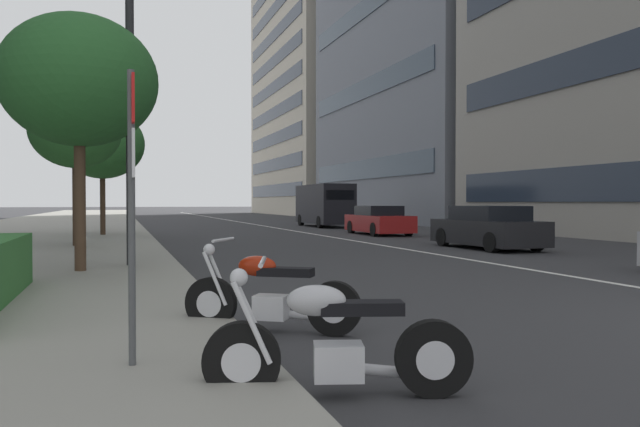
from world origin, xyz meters
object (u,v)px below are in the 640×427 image
(street_lamp_with_banners, at_px, (142,15))
(street_tree_by_lamp_post, at_px, (102,144))
(motorcycle_far_end_row, at_px, (335,346))
(car_following_behind, at_px, (379,221))
(delivery_van_ahead, at_px, (324,204))
(motorcycle_by_sign_pole, at_px, (269,297))
(car_far_down_avenue, at_px, (488,228))
(street_tree_mid_sidewalk, at_px, (76,131))
(parking_sign_by_curb, at_px, (132,181))
(street_tree_far_plaza, at_px, (79,81))

(street_lamp_with_banners, relative_size, street_tree_by_lamp_post, 1.77)
(motorcycle_far_end_row, distance_m, car_following_behind, 24.11)
(car_following_behind, distance_m, delivery_van_ahead, 9.62)
(motorcycle_by_sign_pole, height_order, street_lamp_with_banners, street_lamp_with_banners)
(car_following_behind, bearing_deg, street_lamp_with_banners, 139.24)
(car_far_down_avenue, distance_m, street_lamp_with_banners, 12.44)
(delivery_van_ahead, bearing_deg, street_tree_mid_sidewalk, 139.68)
(street_lamp_with_banners, xyz_separation_m, street_tree_by_lamp_post, (13.53, 1.16, -1.61))
(car_following_behind, xyz_separation_m, delivery_van_ahead, (9.58, -0.52, 0.75))
(car_following_behind, relative_size, street_lamp_with_banners, 0.48)
(parking_sign_by_curb, bearing_deg, motorcycle_far_end_row, -121.79)
(street_tree_mid_sidewalk, bearing_deg, motorcycle_by_sign_pole, -167.98)
(motorcycle_by_sign_pole, bearing_deg, car_far_down_avenue, -101.23)
(car_following_behind, xyz_separation_m, street_lamp_with_banners, (-12.47, 11.04, 4.94))
(street_tree_far_plaza, bearing_deg, street_tree_by_lamp_post, -0.34)
(motorcycle_far_end_row, distance_m, street_tree_far_plaza, 9.61)
(motorcycle_by_sign_pole, distance_m, street_tree_far_plaza, 7.46)
(car_far_down_avenue, bearing_deg, motorcycle_by_sign_pole, 135.69)
(street_tree_by_lamp_post, bearing_deg, street_tree_mid_sidewalk, 174.65)
(parking_sign_by_curb, bearing_deg, street_tree_far_plaza, 6.23)
(motorcycle_far_end_row, xyz_separation_m, street_tree_mid_sidewalk, (16.29, 2.86, 3.36))
(car_far_down_avenue, bearing_deg, motorcycle_far_end_row, 141.59)
(motorcycle_far_end_row, height_order, street_tree_mid_sidewalk, street_tree_mid_sidewalk)
(motorcycle_far_end_row, bearing_deg, motorcycle_by_sign_pole, -76.26)
(delivery_van_ahead, xyz_separation_m, parking_sign_by_curb, (-30.62, 11.96, 0.31))
(delivery_van_ahead, distance_m, street_tree_mid_sidewalk, 20.39)
(delivery_van_ahead, height_order, street_tree_mid_sidewalk, street_tree_mid_sidewalk)
(car_far_down_avenue, xyz_separation_m, street_tree_mid_sidewalk, (3.43, 12.71, 3.10))
(delivery_van_ahead, height_order, street_tree_far_plaza, street_tree_far_plaza)
(car_following_behind, xyz_separation_m, street_tree_mid_sidewalk, (-5.66, 12.83, 3.13))
(car_following_behind, bearing_deg, street_tree_far_plaza, 138.05)
(motorcycle_far_end_row, xyz_separation_m, motorcycle_by_sign_pole, (2.50, -0.07, 0.01))
(street_lamp_with_banners, bearing_deg, parking_sign_by_curb, 177.33)
(car_far_down_avenue, bearing_deg, parking_sign_by_curb, 135.57)
(motorcycle_far_end_row, relative_size, car_following_behind, 0.45)
(car_following_behind, height_order, street_tree_far_plaza, street_tree_far_plaza)
(street_tree_by_lamp_post, bearing_deg, delivery_van_ahead, -56.20)
(motorcycle_far_end_row, height_order, car_following_behind, car_following_behind)
(motorcycle_far_end_row, bearing_deg, street_tree_mid_sidewalk, -64.59)
(motorcycle_far_end_row, distance_m, car_far_down_avenue, 16.20)
(motorcycle_far_end_row, bearing_deg, street_tree_far_plaza, -59.54)
(motorcycle_by_sign_pole, distance_m, car_following_behind, 21.82)
(car_following_behind, distance_m, street_tree_far_plaza, 18.40)
(delivery_van_ahead, bearing_deg, street_lamp_with_banners, 153.23)
(car_following_behind, relative_size, street_tree_by_lamp_post, 0.85)
(delivery_van_ahead, bearing_deg, motorcycle_by_sign_pole, 161.17)
(car_following_behind, distance_m, street_tree_mid_sidewalk, 14.36)
(parking_sign_by_curb, bearing_deg, car_far_down_avenue, -43.47)
(motorcycle_by_sign_pole, height_order, car_far_down_avenue, car_far_down_avenue)
(car_far_down_avenue, height_order, street_tree_mid_sidewalk, street_tree_mid_sidewalk)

